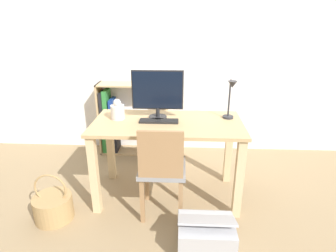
% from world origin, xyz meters
% --- Properties ---
extents(ground_plane, '(10.00, 10.00, 0.00)m').
position_xyz_m(ground_plane, '(0.00, 0.00, 0.00)').
color(ground_plane, '#997F5B').
extents(wall_back, '(8.00, 0.05, 2.60)m').
position_xyz_m(wall_back, '(0.00, 1.13, 1.30)').
color(wall_back, white).
rests_on(wall_back, ground_plane).
extents(desk, '(1.36, 0.70, 0.78)m').
position_xyz_m(desk, '(0.00, 0.00, 0.63)').
color(desk, tan).
rests_on(desk, ground_plane).
extents(monitor, '(0.48, 0.17, 0.45)m').
position_xyz_m(monitor, '(-0.10, 0.11, 1.03)').
color(monitor, '#232326').
rests_on(monitor, desk).
extents(keyboard, '(0.35, 0.11, 0.02)m').
position_xyz_m(keyboard, '(-0.08, -0.00, 0.79)').
color(keyboard, black).
rests_on(keyboard, desk).
extents(vase, '(0.13, 0.13, 0.19)m').
position_xyz_m(vase, '(-0.47, 0.06, 0.86)').
color(vase, silver).
rests_on(vase, desk).
extents(desk_lamp, '(0.10, 0.19, 0.37)m').
position_xyz_m(desk_lamp, '(0.57, 0.08, 1.01)').
color(desk_lamp, '#2D2D33').
rests_on(desk_lamp, desk).
extents(chair, '(0.40, 0.40, 0.87)m').
position_xyz_m(chair, '(-0.03, -0.32, 0.48)').
color(chair, gray).
rests_on(chair, ground_plane).
extents(bookshelf, '(0.87, 0.28, 0.91)m').
position_xyz_m(bookshelf, '(-0.65, 0.96, 0.42)').
color(bookshelf, tan).
rests_on(bookshelf, ground_plane).
extents(basket, '(0.33, 0.33, 0.44)m').
position_xyz_m(basket, '(-0.98, -0.41, 0.12)').
color(basket, tan).
rests_on(basket, ground_plane).
extents(storage_box, '(0.43, 0.37, 0.31)m').
position_xyz_m(storage_box, '(0.33, -0.70, 0.13)').
color(storage_box, '#B2B2B7').
rests_on(storage_box, ground_plane).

